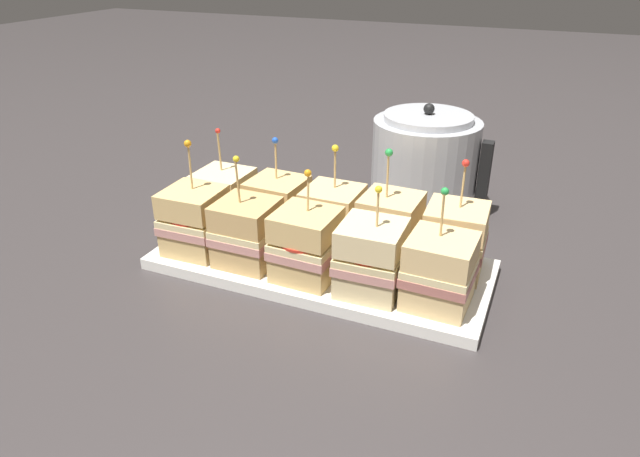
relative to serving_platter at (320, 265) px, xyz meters
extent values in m
plane|color=#383333|center=(0.00, 0.00, -0.01)|extent=(6.00, 6.00, 0.00)
cube|color=white|center=(0.00, 0.00, 0.00)|extent=(0.52, 0.22, 0.01)
cube|color=white|center=(0.00, 0.00, 0.01)|extent=(0.52, 0.22, 0.01)
cube|color=tan|center=(-0.19, -0.05, 0.03)|extent=(0.09, 0.09, 0.04)
cube|color=tan|center=(-0.19, -0.05, 0.05)|extent=(0.09, 0.09, 0.01)
cube|color=beige|center=(-0.19, -0.05, 0.07)|extent=(0.09, 0.09, 0.01)
cylinder|color=red|center=(-0.19, -0.06, 0.07)|extent=(0.05, 0.05, 0.00)
cube|color=#E0B771|center=(-0.19, -0.05, 0.09)|extent=(0.09, 0.09, 0.04)
cylinder|color=tan|center=(-0.20, -0.04, 0.14)|extent=(0.00, 0.00, 0.08)
sphere|color=orange|center=(-0.20, -0.04, 0.19)|extent=(0.01, 0.01, 0.01)
cube|color=tan|center=(-0.10, -0.05, 0.03)|extent=(0.09, 0.09, 0.04)
cube|color=tan|center=(-0.10, -0.05, 0.05)|extent=(0.09, 0.09, 0.01)
cube|color=beige|center=(-0.10, -0.05, 0.07)|extent=(0.09, 0.09, 0.01)
cube|color=tan|center=(-0.10, -0.05, 0.09)|extent=(0.09, 0.09, 0.04)
cylinder|color=tan|center=(-0.11, -0.05, 0.14)|extent=(0.00, 0.01, 0.08)
sphere|color=yellow|center=(-0.11, -0.05, 0.18)|extent=(0.01, 0.01, 0.01)
cube|color=tan|center=(0.00, -0.05, 0.03)|extent=(0.09, 0.09, 0.04)
cube|color=tan|center=(0.00, -0.05, 0.05)|extent=(0.09, 0.09, 0.01)
cube|color=beige|center=(0.00, -0.05, 0.07)|extent=(0.09, 0.09, 0.01)
cylinder|color=red|center=(0.00, -0.07, 0.07)|extent=(0.06, 0.06, 0.00)
cube|color=#E0B771|center=(0.00, -0.05, 0.09)|extent=(0.09, 0.09, 0.04)
cylinder|color=tan|center=(0.00, -0.04, 0.14)|extent=(0.00, 0.01, 0.07)
sphere|color=orange|center=(0.00, -0.04, 0.17)|extent=(0.01, 0.01, 0.01)
cube|color=beige|center=(0.10, -0.05, 0.03)|extent=(0.09, 0.09, 0.04)
cube|color=tan|center=(0.10, -0.05, 0.05)|extent=(0.09, 0.09, 0.01)
cube|color=beige|center=(0.10, -0.05, 0.07)|extent=(0.09, 0.09, 0.01)
cylinder|color=red|center=(0.10, -0.07, 0.07)|extent=(0.05, 0.05, 0.00)
cube|color=beige|center=(0.10, -0.05, 0.09)|extent=(0.09, 0.09, 0.04)
cylinder|color=tan|center=(0.11, -0.05, 0.14)|extent=(0.00, 0.00, 0.07)
sphere|color=yellow|center=(0.11, -0.05, 0.17)|extent=(0.01, 0.01, 0.01)
cube|color=#DBB77A|center=(0.19, -0.05, 0.03)|extent=(0.09, 0.09, 0.04)
cube|color=#B26B60|center=(0.19, -0.05, 0.05)|extent=(0.09, 0.09, 0.01)
cube|color=beige|center=(0.19, -0.05, 0.07)|extent=(0.09, 0.09, 0.01)
cube|color=#E8C281|center=(0.19, -0.05, 0.09)|extent=(0.09, 0.09, 0.04)
cylinder|color=tan|center=(0.19, -0.04, 0.14)|extent=(0.00, 0.01, 0.08)
sphere|color=green|center=(0.19, -0.04, 0.17)|extent=(0.01, 0.01, 0.01)
cube|color=beige|center=(-0.20, 0.05, 0.03)|extent=(0.09, 0.09, 0.04)
cube|color=tan|center=(-0.20, 0.05, 0.05)|extent=(0.09, 0.09, 0.01)
cube|color=beige|center=(-0.20, 0.05, 0.07)|extent=(0.09, 0.09, 0.01)
cube|color=beige|center=(-0.20, 0.05, 0.09)|extent=(0.09, 0.09, 0.04)
cylinder|color=tan|center=(-0.20, 0.05, 0.14)|extent=(0.00, 0.01, 0.08)
sphere|color=red|center=(-0.20, 0.05, 0.18)|extent=(0.01, 0.01, 0.01)
cube|color=tan|center=(-0.10, 0.05, 0.03)|extent=(0.09, 0.09, 0.04)
cube|color=tan|center=(-0.10, 0.05, 0.05)|extent=(0.09, 0.09, 0.01)
cube|color=beige|center=(-0.10, 0.05, 0.07)|extent=(0.09, 0.09, 0.01)
cube|color=#E0B771|center=(-0.10, 0.05, 0.09)|extent=(0.09, 0.09, 0.04)
cylinder|color=tan|center=(-0.10, 0.06, 0.14)|extent=(0.00, 0.00, 0.08)
sphere|color=blue|center=(-0.10, 0.06, 0.17)|extent=(0.01, 0.01, 0.01)
cube|color=#DBB77A|center=(0.00, 0.05, 0.03)|extent=(0.09, 0.09, 0.04)
cube|color=tan|center=(0.00, 0.05, 0.05)|extent=(0.09, 0.09, 0.01)
cube|color=beige|center=(0.00, 0.05, 0.07)|extent=(0.09, 0.09, 0.01)
cube|color=#E8C281|center=(0.00, 0.05, 0.09)|extent=(0.09, 0.09, 0.04)
cylinder|color=tan|center=(0.00, 0.06, 0.14)|extent=(0.00, 0.00, 0.08)
sphere|color=yellow|center=(0.00, 0.06, 0.17)|extent=(0.01, 0.01, 0.01)
cube|color=#DBB77A|center=(0.10, 0.05, 0.03)|extent=(0.09, 0.09, 0.04)
cube|color=tan|center=(0.10, 0.05, 0.05)|extent=(0.09, 0.09, 0.01)
cube|color=beige|center=(0.10, 0.05, 0.07)|extent=(0.09, 0.09, 0.01)
cylinder|color=red|center=(0.10, 0.03, 0.07)|extent=(0.05, 0.05, 0.00)
cube|color=#E8C281|center=(0.10, 0.05, 0.09)|extent=(0.09, 0.09, 0.04)
cylinder|color=tan|center=(0.09, 0.04, 0.14)|extent=(0.00, 0.01, 0.08)
sphere|color=green|center=(0.09, 0.04, 0.18)|extent=(0.01, 0.01, 0.01)
cube|color=#DBB77A|center=(0.19, 0.05, 0.03)|extent=(0.09, 0.09, 0.04)
cube|color=#B26B60|center=(0.19, 0.05, 0.05)|extent=(0.09, 0.09, 0.01)
cube|color=beige|center=(0.19, 0.05, 0.07)|extent=(0.09, 0.09, 0.01)
cylinder|color=red|center=(0.19, 0.03, 0.07)|extent=(0.07, 0.07, 0.00)
cube|color=#E8C281|center=(0.19, 0.05, 0.09)|extent=(0.09, 0.09, 0.04)
cylinder|color=tan|center=(0.20, 0.05, 0.14)|extent=(0.00, 0.01, 0.08)
sphere|color=red|center=(0.20, 0.05, 0.18)|extent=(0.01, 0.01, 0.01)
cylinder|color=#B7BABF|center=(0.09, 0.30, 0.08)|extent=(0.20, 0.20, 0.17)
cylinder|color=#B7BABF|center=(0.09, 0.30, 0.17)|extent=(0.16, 0.16, 0.01)
sphere|color=black|center=(0.09, 0.30, 0.18)|extent=(0.02, 0.02, 0.02)
cube|color=black|center=(0.20, 0.30, 0.09)|extent=(0.02, 0.02, 0.10)
camera|label=1|loc=(0.30, -0.71, 0.45)|focal=32.00mm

